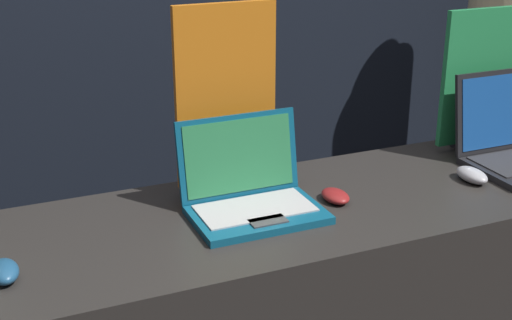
# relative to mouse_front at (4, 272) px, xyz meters

# --- Properties ---
(mouse_front) EXTENTS (0.06, 0.10, 0.04)m
(mouse_front) POSITION_rel_mouse_front_xyz_m (0.00, 0.00, 0.00)
(mouse_front) COLOR navy
(mouse_front) RESTS_ON display_counter
(laptop_middle) EXTENTS (0.34, 0.27, 0.24)m
(laptop_middle) POSITION_rel_mouse_front_xyz_m (0.63, 0.11, 0.04)
(laptop_middle) COLOR #0F5170
(laptop_middle) RESTS_ON display_counter
(mouse_middle) EXTENTS (0.07, 0.10, 0.03)m
(mouse_middle) POSITION_rel_mouse_front_xyz_m (0.86, 0.08, -0.00)
(mouse_middle) COLOR maroon
(mouse_middle) RESTS_ON display_counter
(promo_stand_middle) EXTENTS (0.28, 0.07, 0.52)m
(promo_stand_middle) POSITION_rel_mouse_front_xyz_m (0.63, 0.28, 0.23)
(promo_stand_middle) COLOR black
(promo_stand_middle) RESTS_ON display_counter
(mouse_back) EXTENTS (0.07, 0.11, 0.04)m
(mouse_back) POSITION_rel_mouse_front_xyz_m (1.29, 0.05, -0.00)
(mouse_back) COLOR #B2B2B7
(mouse_back) RESTS_ON display_counter
(promo_stand_back) EXTENTS (0.35, 0.07, 0.45)m
(promo_stand_back) POSITION_rel_mouse_front_xyz_m (1.52, 0.28, 0.20)
(promo_stand_back) COLOR black
(promo_stand_back) RESTS_ON display_counter
(person_bystander) EXTENTS (0.31, 0.31, 1.61)m
(person_bystander) POSITION_rel_mouse_front_xyz_m (2.14, 0.92, -0.07)
(person_bystander) COLOR #282833
(person_bystander) RESTS_ON ground_plane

